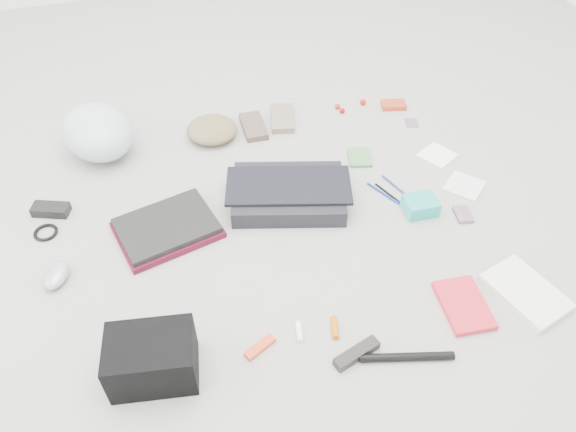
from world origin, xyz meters
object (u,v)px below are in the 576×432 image
object	(u,v)px
camera_bag	(152,359)
messenger_bag	(289,194)
bike_helmet	(98,132)
book_red	(464,305)
laptop	(167,225)
accordion_wallet	(420,206)

from	to	relation	value
camera_bag	messenger_bag	bearing A→B (deg)	54.86
bike_helmet	book_red	xyz separation A→B (m)	(0.94, -1.08, -0.08)
camera_bag	book_red	world-z (taller)	camera_bag
messenger_bag	camera_bag	xyz separation A→B (m)	(-0.54, -0.53, 0.04)
messenger_bag	camera_bag	bearing A→B (deg)	-118.80
laptop	accordion_wallet	distance (m)	0.86
laptop	accordion_wallet	world-z (taller)	accordion_wallet
bike_helmet	camera_bag	world-z (taller)	bike_helmet
laptop	bike_helmet	distance (m)	0.53
camera_bag	accordion_wallet	world-z (taller)	camera_bag
accordion_wallet	bike_helmet	bearing A→B (deg)	150.39
bike_helmet	book_red	bearing A→B (deg)	-69.94
bike_helmet	accordion_wallet	bearing A→B (deg)	-54.98
bike_helmet	accordion_wallet	xyz separation A→B (m)	(1.00, -0.67, -0.07)
bike_helmet	accordion_wallet	size ratio (longest dim) A/B	2.88
laptop	camera_bag	bearing A→B (deg)	-115.02
laptop	book_red	distance (m)	0.96
accordion_wallet	messenger_bag	bearing A→B (deg)	159.14
bike_helmet	camera_bag	distance (m)	1.01
camera_bag	accordion_wallet	xyz separation A→B (m)	(0.96, 0.33, -0.05)
accordion_wallet	camera_bag	bearing A→B (deg)	-156.49
messenger_bag	accordion_wallet	size ratio (longest dim) A/B	3.55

